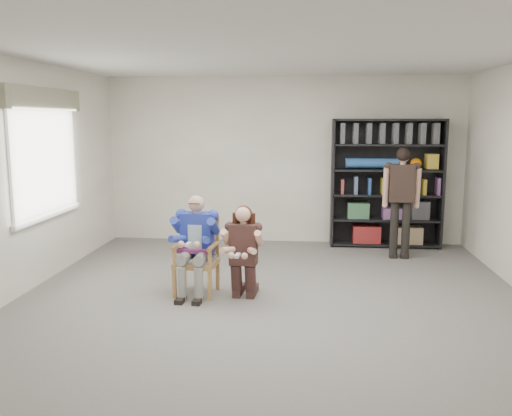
# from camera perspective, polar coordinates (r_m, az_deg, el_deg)

# --- Properties ---
(room_shell) EXTENTS (6.00, 7.00, 2.80)m
(room_shell) POSITION_cam_1_polar(r_m,az_deg,el_deg) (5.75, 1.43, 2.45)
(room_shell) COLOR beige
(room_shell) RESTS_ON ground
(floor) EXTENTS (6.00, 7.00, 0.01)m
(floor) POSITION_cam_1_polar(r_m,az_deg,el_deg) (6.08, 1.37, -10.76)
(floor) COLOR #64625D
(floor) RESTS_ON ground
(window_left) EXTENTS (0.16, 2.00, 1.75)m
(window_left) POSITION_cam_1_polar(r_m,az_deg,el_deg) (7.50, -21.20, 5.19)
(window_left) COLOR white
(window_left) RESTS_ON room_shell
(armchair) EXTENTS (0.57, 0.56, 0.93)m
(armchair) POSITION_cam_1_polar(r_m,az_deg,el_deg) (6.54, -6.31, -5.09)
(armchair) COLOR #AE7636
(armchair) RESTS_ON floor
(seated_man) EXTENTS (0.57, 0.76, 1.21)m
(seated_man) POSITION_cam_1_polar(r_m,az_deg,el_deg) (6.51, -6.34, -3.90)
(seated_man) COLOR navy
(seated_man) RESTS_ON floor
(kneeling_woman) EXTENTS (0.52, 0.78, 1.11)m
(kneeling_woman) POSITION_cam_1_polar(r_m,az_deg,el_deg) (6.32, -1.37, -4.74)
(kneeling_woman) COLOR #36201D
(kneeling_woman) RESTS_ON floor
(bookshelf) EXTENTS (1.80, 0.38, 2.10)m
(bookshelf) POSITION_cam_1_polar(r_m,az_deg,el_deg) (9.13, 13.57, 2.53)
(bookshelf) COLOR black
(bookshelf) RESTS_ON floor
(standing_man) EXTENTS (0.54, 0.33, 1.68)m
(standing_man) POSITION_cam_1_polar(r_m,az_deg,el_deg) (8.40, 15.02, 0.43)
(standing_man) COLOR #2C211B
(standing_man) RESTS_ON floor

